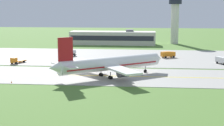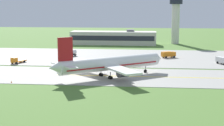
% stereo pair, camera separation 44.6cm
% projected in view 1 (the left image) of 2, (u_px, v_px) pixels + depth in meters
% --- Properties ---
extents(ground_plane, '(500.00, 500.00, 0.00)m').
position_uv_depth(ground_plane, '(87.00, 76.00, 109.75)').
color(ground_plane, '#517A33').
extents(taxiway_strip, '(240.00, 28.00, 0.10)m').
position_uv_depth(taxiway_strip, '(87.00, 76.00, 109.74)').
color(taxiway_strip, '#9E9B93').
rests_on(taxiway_strip, ground).
extents(apron_pad, '(140.00, 52.00, 0.10)m').
position_uv_depth(apron_pad, '(128.00, 57.00, 149.95)').
color(apron_pad, '#9E9B93').
rests_on(apron_pad, ground).
extents(taxiway_centreline, '(220.00, 0.60, 0.01)m').
position_uv_depth(taxiway_centreline, '(87.00, 75.00, 109.73)').
color(taxiway_centreline, yellow).
rests_on(taxiway_centreline, taxiway_strip).
extents(airplane_lead, '(33.00, 29.48, 12.70)m').
position_uv_depth(airplane_lead, '(110.00, 64.00, 106.55)').
color(airplane_lead, white).
rests_on(airplane_lead, ground).
extents(service_truck_baggage, '(4.37, 6.31, 2.65)m').
position_uv_depth(service_truck_baggage, '(70.00, 53.00, 151.11)').
color(service_truck_baggage, orange).
rests_on(service_truck_baggage, ground).
extents(service_truck_fuel, '(6.26, 4.63, 2.60)m').
position_uv_depth(service_truck_fuel, '(168.00, 54.00, 147.77)').
color(service_truck_fuel, orange).
rests_on(service_truck_fuel, ground).
extents(service_truck_catering, '(4.75, 6.23, 2.60)m').
position_uv_depth(service_truck_catering, '(223.00, 60.00, 131.11)').
color(service_truck_catering, silver).
rests_on(service_truck_catering, ground).
extents(service_truck_pushback, '(4.43, 6.69, 2.59)m').
position_uv_depth(service_truck_pushback, '(16.00, 60.00, 132.80)').
color(service_truck_pushback, orange).
rests_on(service_truck_pushback, ground).
extents(terminal_building, '(47.15, 11.34, 8.45)m').
position_uv_depth(terminal_building, '(113.00, 38.00, 199.42)').
color(terminal_building, beige).
rests_on(terminal_building, ground).
extents(control_tower, '(7.60, 7.60, 27.28)m').
position_uv_depth(control_tower, '(175.00, 15.00, 201.69)').
color(control_tower, silver).
rests_on(control_tower, ground).
extents(traffic_cone_near_edge, '(0.44, 0.44, 0.60)m').
position_uv_depth(traffic_cone_near_edge, '(11.00, 82.00, 99.21)').
color(traffic_cone_near_edge, orange).
rests_on(traffic_cone_near_edge, ground).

